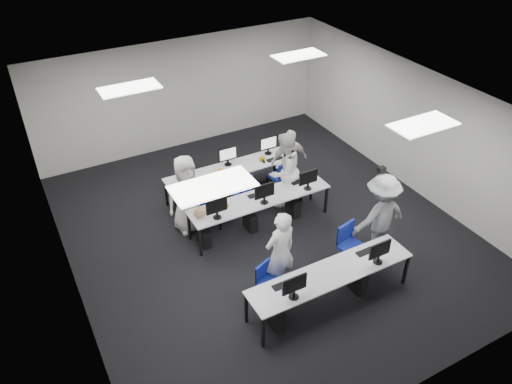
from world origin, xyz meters
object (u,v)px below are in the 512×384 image
chair_0 (270,290)px  photographer (380,216)px  desk_front (331,275)px  chair_6 (242,196)px  desk_mid (260,200)px  chair_3 (243,201)px  student_1 (284,170)px  chair_4 (290,191)px  student_0 (280,253)px  chair_2 (211,214)px  chair_1 (351,254)px  chair_5 (193,207)px  student_2 (187,194)px  chair_7 (280,183)px  student_3 (289,160)px

chair_0 → photographer: size_ratio=0.45×
desk_front → chair_6: 3.51m
desk_mid → chair_3: size_ratio=3.84×
desk_front → student_1: 3.20m
chair_4 → chair_6: 1.14m
desk_front → chair_6: chair_6 is taller
chair_0 → student_0: bearing=10.5°
chair_2 → chair_0: bearing=-72.1°
desk_mid → chair_3: bearing=96.3°
chair_6 → student_1: (0.87, -0.42, 0.66)m
chair_1 → chair_6: chair_1 is taller
chair_0 → chair_5: bearing=73.0°
chair_2 → student_2: bearing=-174.6°
chair_1 → chair_2: (-1.88, 2.58, -0.03)m
chair_7 → student_2: 2.54m
chair_5 → student_0: size_ratio=0.55×
chair_3 → chair_7: 1.14m
chair_3 → chair_6: chair_3 is taller
chair_6 → chair_7: chair_7 is taller
photographer → desk_front: bearing=25.6°
chair_2 → chair_1: bearing=-36.2°
chair_0 → student_0: 0.72m
chair_2 → chair_3: (0.87, 0.13, -0.01)m
chair_0 → photographer: (2.60, 0.16, 0.66)m
chair_3 → desk_front: bearing=-67.9°
photographer → chair_5: bearing=-42.0°
student_1 → student_2: (-2.28, 0.19, -0.02)m
chair_5 → desk_front: bearing=-87.4°
chair_7 → photographer: 2.91m
student_2 → photographer: photographer is taller
chair_4 → student_0: (-1.70, -2.35, 0.62)m
chair_3 → chair_5: 1.15m
student_3 → student_2: bearing=-169.1°
student_2 → chair_0: bearing=-77.6°
student_1 → photographer: size_ratio=1.00×
chair_1 → student_1: size_ratio=0.53×
chair_6 → desk_front: bearing=-107.3°
student_3 → photographer: (0.36, -2.85, 0.12)m
chair_2 → chair_6: 1.00m
chair_3 → chair_4: bearing=11.6°
chair_2 → chair_6: size_ratio=1.07×
student_2 → student_3: (2.72, 0.29, -0.10)m
chair_1 → chair_6: 3.05m
chair_2 → student_3: 2.35m
chair_5 → chair_4: bearing=-27.2°
chair_7 → student_0: size_ratio=0.53×
desk_mid → chair_4: (1.08, 0.49, -0.42)m
desk_front → chair_4: (1.08, 3.09, -0.42)m
chair_4 → photographer: size_ratio=0.46×
chair_3 → chair_4: size_ratio=0.99×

